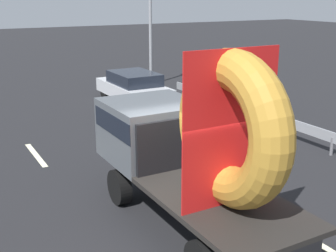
{
  "coord_description": "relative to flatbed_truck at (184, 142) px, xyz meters",
  "views": [
    {
      "loc": [
        -4.53,
        -6.84,
        4.57
      ],
      "look_at": [
        -0.13,
        0.99,
        1.91
      ],
      "focal_mm": 47.25,
      "sensor_mm": 36.0,
      "label": 1
    }
  ],
  "objects": [
    {
      "name": "flatbed_truck",
      "position": [
        0.0,
        0.0,
        0.0
      ],
      "size": [
        2.02,
        5.46,
        3.76
      ],
      "color": "black",
      "rests_on": "ground_plane"
    },
    {
      "name": "ground_plane",
      "position": [
        0.13,
        -0.33,
        -1.74
      ],
      "size": [
        120.0,
        120.0,
        0.0
      ],
      "primitive_type": "plane",
      "color": "black"
    },
    {
      "name": "lane_dash_right_far",
      "position": [
        1.77,
        5.35,
        -1.73
      ],
      "size": [
        0.16,
        2.27,
        0.01
      ],
      "primitive_type": "cube",
      "rotation": [
        0.0,
        0.0,
        1.57
      ],
      "color": "beige",
      "rests_on": "ground_plane"
    },
    {
      "name": "distant_sedan",
      "position": [
        3.55,
        10.01,
        -0.99
      ],
      "size": [
        1.83,
        4.27,
        1.39
      ],
      "color": "black",
      "rests_on": "ground_plane"
    },
    {
      "name": "lane_dash_left_far",
      "position": [
        -1.77,
        5.54,
        -1.73
      ],
      "size": [
        0.16,
        2.23,
        0.01
      ],
      "primitive_type": "cube",
      "rotation": [
        0.0,
        0.0,
        1.57
      ],
      "color": "beige",
      "rests_on": "ground_plane"
    },
    {
      "name": "traffic_light",
      "position": [
        6.18,
        13.48,
        1.85
      ],
      "size": [
        0.42,
        0.36,
        5.47
      ],
      "color": "gray",
      "rests_on": "ground_plane"
    },
    {
      "name": "guardrail",
      "position": [
        5.88,
        5.08,
        -1.22
      ],
      "size": [
        0.1,
        10.31,
        0.71
      ],
      "color": "gray",
      "rests_on": "ground_plane"
    }
  ]
}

